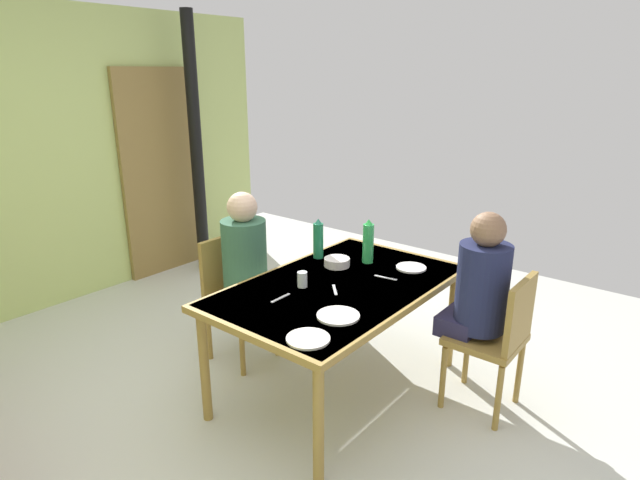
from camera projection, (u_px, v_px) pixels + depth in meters
The scene contains 19 objects.
ground_plane at pixel (265, 405), 3.23m from camera, with size 6.53×6.53×0.00m, color silver.
wall_back at pixel (44, 161), 4.34m from camera, with size 4.56×0.10×2.50m, color #B8CC74.
door_wooden at pixel (159, 174), 5.13m from camera, with size 0.80×0.05×2.00m, color olive.
stove_pipe_column at pixel (196, 147), 5.09m from camera, with size 0.12×0.12×2.50m, color black.
dining_table at pixel (339, 294), 3.18m from camera, with size 1.58×0.98×0.74m.
chair_near_diner at pixel (498, 336), 3.04m from camera, with size 0.40×0.40×0.87m.
chair_far_diner at pixel (234, 290), 3.67m from camera, with size 0.40×0.40×0.87m.
person_near_diner at pixel (480, 285), 3.04m from camera, with size 0.30×0.37×0.77m.
person_far_diner at pixel (246, 256), 3.50m from camera, with size 0.30×0.37×0.77m.
water_bottle_green_near at pixel (368, 242), 3.48m from camera, with size 0.07×0.07×0.30m.
water_bottle_green_far at pixel (318, 240), 3.57m from camera, with size 0.07×0.07×0.28m.
serving_bowl_center at pixel (337, 262), 3.45m from camera, with size 0.17×0.17×0.06m, color silver.
dinner_plate_near_left at pixel (308, 339), 2.51m from camera, with size 0.21×0.21×0.01m, color white.
dinner_plate_near_right at pixel (411, 268), 3.41m from camera, with size 0.20×0.20×0.01m, color white.
dinner_plate_far_center at pixel (338, 316), 2.74m from camera, with size 0.23×0.23×0.01m, color white.
drinking_glass_by_near_diner at pixel (302, 279), 3.11m from camera, with size 0.06×0.06×0.09m, color silver.
cutlery_knife_near at pixel (280, 298), 2.96m from camera, with size 0.15×0.02×0.00m, color silver.
cutlery_fork_near at pixel (386, 278), 3.25m from camera, with size 0.15×0.02×0.00m, color silver.
cutlery_knife_far at pixel (335, 290), 3.08m from camera, with size 0.15×0.02×0.00m, color silver.
Camera 1 is at (-1.93, -1.99, 1.97)m, focal length 29.39 mm.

